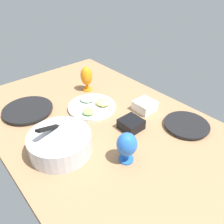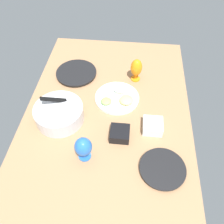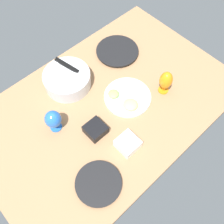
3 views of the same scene
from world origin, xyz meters
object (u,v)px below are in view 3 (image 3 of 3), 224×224
at_px(hurricane_glass_blue, 53,120).
at_px(square_bowl_black, 95,129).
at_px(mixing_bowl, 67,79).
at_px(fruit_platter, 128,97).
at_px(hurricane_glass_orange, 166,81).
at_px(square_bowl_white, 128,143).
at_px(dinner_plate_right, 117,51).
at_px(dinner_plate_left, 98,184).

bearing_deg(hurricane_glass_blue, square_bowl_black, -50.11).
xyz_separation_m(mixing_bowl, square_bowl_black, (-0.09, -0.37, -0.02)).
height_order(fruit_platter, hurricane_glass_orange, hurricane_glass_orange).
xyz_separation_m(hurricane_glass_orange, square_bowl_white, (-0.43, -0.12, -0.07)).
bearing_deg(dinner_plate_right, dinner_plate_left, -139.61).
height_order(dinner_plate_right, square_bowl_white, square_bowl_white).
bearing_deg(square_bowl_black, square_bowl_white, -69.07).
relative_size(dinner_plate_right, hurricane_glass_orange, 1.72).
bearing_deg(square_bowl_black, mixing_bowl, 75.87).
height_order(fruit_platter, square_bowl_white, square_bowl_white).
bearing_deg(hurricane_glass_orange, hurricane_glass_blue, 158.98).
height_order(hurricane_glass_orange, hurricane_glass_blue, hurricane_glass_orange).
xyz_separation_m(dinner_plate_right, mixing_bowl, (-0.42, 0.02, 0.04)).
xyz_separation_m(dinner_plate_right, fruit_platter, (-0.21, -0.32, 0.00)).
bearing_deg(square_bowl_white, square_bowl_black, 110.93).
bearing_deg(square_bowl_white, mixing_bowl, 87.72).
bearing_deg(dinner_plate_left, fruit_platter, 29.33).
height_order(mixing_bowl, square_bowl_black, mixing_bowl).
bearing_deg(dinner_plate_right, square_bowl_white, -128.86).
xyz_separation_m(dinner_plate_left, fruit_platter, (0.49, 0.27, 0.01)).
relative_size(hurricane_glass_orange, hurricane_glass_blue, 1.12).
height_order(mixing_bowl, square_bowl_white, mixing_bowl).
height_order(dinner_plate_left, fruit_platter, fruit_platter).
bearing_deg(hurricane_glass_blue, square_bowl_white, -58.88).
relative_size(mixing_bowl, square_bowl_black, 2.64).
relative_size(dinner_plate_left, hurricane_glass_blue, 1.60).
distance_m(dinner_plate_right, hurricane_glass_orange, 0.44).
distance_m(hurricane_glass_orange, square_bowl_white, 0.45).
relative_size(dinner_plate_left, mixing_bowl, 0.83).
height_order(hurricane_glass_blue, square_bowl_black, hurricane_glass_blue).
distance_m(dinner_plate_left, hurricane_glass_blue, 0.43).
distance_m(dinner_plate_left, square_bowl_white, 0.27).
bearing_deg(hurricane_glass_blue, fruit_platter, -17.83).
bearing_deg(square_bowl_white, hurricane_glass_blue, 121.12).
bearing_deg(square_bowl_white, dinner_plate_left, -169.03).
bearing_deg(mixing_bowl, square_bowl_white, -92.28).
distance_m(fruit_platter, hurricane_glass_blue, 0.48).
bearing_deg(fruit_platter, hurricane_glass_blue, 162.17).
xyz_separation_m(fruit_platter, hurricane_glass_orange, (0.21, -0.11, 0.08)).
distance_m(fruit_platter, hurricane_glass_orange, 0.25).
bearing_deg(dinner_plate_left, hurricane_glass_blue, 84.62).
height_order(dinner_plate_left, square_bowl_black, square_bowl_black).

